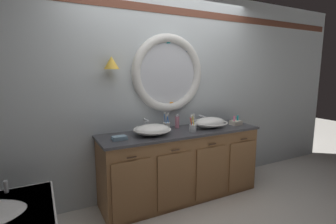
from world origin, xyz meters
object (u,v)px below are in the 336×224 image
soap_dispenser (177,122)px  folded_hand_towel (119,138)px  toothbrush_holder_left (167,125)px  toiletry_basket (236,122)px  sink_basin_left (152,130)px  sink_basin_right (210,122)px  toothbrush_holder_right (193,127)px

soap_dispenser → folded_hand_towel: bearing=-165.5°
toothbrush_holder_left → toiletry_basket: size_ratio=1.56×
sink_basin_left → sink_basin_right: (0.81, -0.00, 0.01)m
toothbrush_holder_right → toothbrush_holder_left: bearing=128.3°
sink_basin_right → folded_hand_towel: sink_basin_right is taller
sink_basin_right → toiletry_basket: sink_basin_right is taller
sink_basin_left → soap_dispenser: size_ratio=2.42×
sink_basin_left → soap_dispenser: soap_dispenser is taller
sink_basin_left → toothbrush_holder_left: toothbrush_holder_left is taller
sink_basin_left → folded_hand_towel: sink_basin_left is taller
sink_basin_left → soap_dispenser: bearing=23.3°
sink_basin_left → toothbrush_holder_left: bearing=33.4°
sink_basin_right → toothbrush_holder_left: 0.56m
toothbrush_holder_right → folded_hand_towel: 0.89m
sink_basin_right → sink_basin_left: bearing=180.0°
folded_hand_towel → toiletry_basket: 1.62m
folded_hand_towel → toiletry_basket: toiletry_basket is taller
sink_basin_left → toothbrush_holder_right: 0.50m
soap_dispenser → folded_hand_towel: soap_dispenser is taller
sink_basin_right → toiletry_basket: 0.42m
sink_basin_left → toiletry_basket: (1.23, -0.02, -0.03)m
sink_basin_right → toiletry_basket: (0.42, -0.02, -0.03)m
sink_basin_right → toothbrush_holder_left: (-0.53, 0.18, -0.02)m
soap_dispenser → sink_basin_left: bearing=-156.7°
toiletry_basket → toothbrush_holder_right: bearing=-175.0°
toothbrush_holder_left → toiletry_basket: (0.95, -0.21, -0.02)m
sink_basin_right → toothbrush_holder_right: 0.33m
sink_basin_right → folded_hand_towel: bearing=-178.7°
sink_basin_left → toothbrush_holder_left: 0.33m
sink_basin_left → toiletry_basket: 1.23m
toothbrush_holder_right → toiletry_basket: toothbrush_holder_right is taller
toothbrush_holder_right → soap_dispenser: 0.28m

